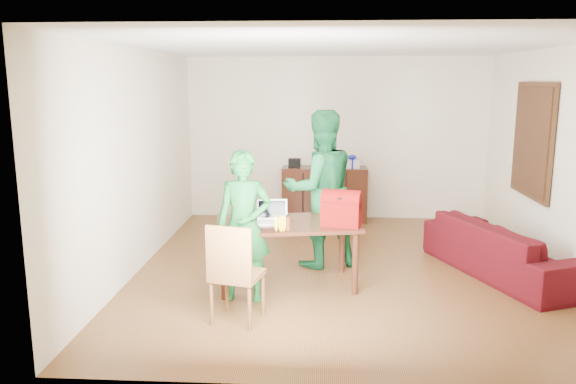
# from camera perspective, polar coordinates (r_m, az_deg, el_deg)

# --- Properties ---
(room) EXTENTS (5.20, 5.70, 2.90)m
(room) POSITION_cam_1_polar(r_m,az_deg,el_deg) (6.90, 5.65, 2.87)
(room) COLOR #462511
(room) RESTS_ON ground
(table) EXTENTS (1.70, 1.13, 0.74)m
(table) POSITION_cam_1_polar(r_m,az_deg,el_deg) (6.34, -0.11, -3.89)
(table) COLOR black
(table) RESTS_ON ground
(chair) EXTENTS (0.54, 0.53, 0.99)m
(chair) POSITION_cam_1_polar(r_m,az_deg,el_deg) (5.54, -5.21, -10.14)
(chair) COLOR brown
(chair) RESTS_ON ground
(person_near) EXTENTS (0.59, 0.40, 1.61)m
(person_near) POSITION_cam_1_polar(r_m,az_deg,el_deg) (5.91, -4.49, -3.49)
(person_near) COLOR #145B23
(person_near) RESTS_ON ground
(person_far) EXTENTS (1.15, 1.03, 1.96)m
(person_far) POSITION_cam_1_polar(r_m,az_deg,el_deg) (6.99, 3.33, 0.30)
(person_far) COLOR #156031
(person_far) RESTS_ON ground
(laptop) EXTENTS (0.36, 0.27, 0.24)m
(laptop) POSITION_cam_1_polar(r_m,az_deg,el_deg) (6.27, -1.61, -2.78)
(laptop) COLOR white
(laptop) RESTS_ON table
(bananas) EXTENTS (0.19, 0.13, 0.07)m
(bananas) POSITION_cam_1_polar(r_m,az_deg,el_deg) (5.93, -0.81, -3.70)
(bananas) COLOR yellow
(bananas) RESTS_ON table
(bottle) EXTENTS (0.07, 0.07, 0.17)m
(bottle) POSITION_cam_1_polar(r_m,az_deg,el_deg) (5.97, -0.04, -3.11)
(bottle) COLOR #622B16
(bottle) RESTS_ON table
(red_bag) EXTENTS (0.47, 0.35, 0.31)m
(red_bag) POSITION_cam_1_polar(r_m,az_deg,el_deg) (6.17, 5.45, -1.99)
(red_bag) COLOR maroon
(red_bag) RESTS_ON table
(sofa) EXTENTS (1.62, 2.36, 0.64)m
(sofa) POSITION_cam_1_polar(r_m,az_deg,el_deg) (7.26, 21.11, -5.39)
(sofa) COLOR #3D0A07
(sofa) RESTS_ON ground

